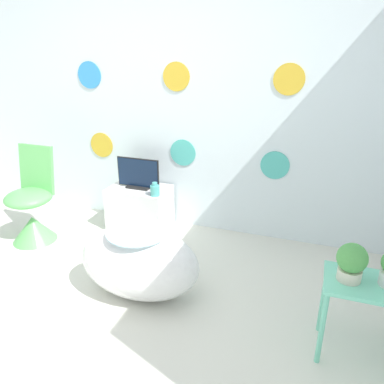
{
  "coord_description": "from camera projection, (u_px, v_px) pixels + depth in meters",
  "views": [
    {
      "loc": [
        1.3,
        -1.4,
        1.79
      ],
      "look_at": [
        0.47,
        0.93,
        0.8
      ],
      "focal_mm": 35.0,
      "sensor_mm": 36.0,
      "label": 1
    }
  ],
  "objects": [
    {
      "name": "tv",
      "position": [
        138.0,
        175.0,
        3.7
      ],
      "size": [
        0.44,
        0.12,
        0.31
      ],
      "color": "black",
      "rests_on": "tv_cabinet"
    },
    {
      "name": "wall_back_dotted",
      "position": [
        181.0,
        99.0,
        3.54
      ],
      "size": [
        5.06,
        0.05,
        2.6
      ],
      "color": "white",
      "rests_on": "ground_plane"
    },
    {
      "name": "side_table",
      "position": [
        366.0,
        298.0,
        2.16
      ],
      "size": [
        0.49,
        0.34,
        0.52
      ],
      "color": "#72D8B7",
      "rests_on": "ground_plane"
    },
    {
      "name": "potted_plant_left",
      "position": [
        352.0,
        261.0,
        2.11
      ],
      "size": [
        0.17,
        0.17,
        0.23
      ],
      "color": "beige",
      "rests_on": "side_table"
    },
    {
      "name": "chair",
      "position": [
        32.0,
        213.0,
        3.56
      ],
      "size": [
        0.43,
        0.43,
        0.91
      ],
      "color": "#66C166",
      "rests_on": "ground_plane"
    },
    {
      "name": "vase",
      "position": [
        155.0,
        190.0,
        3.54
      ],
      "size": [
        0.09,
        0.09,
        0.13
      ],
      "color": "#51B2AD",
      "rests_on": "tv_cabinet"
    },
    {
      "name": "ground_plane",
      "position": [
        69.0,
        356.0,
        2.29
      ],
      "size": [
        12.0,
        12.0,
        0.0
      ],
      "primitive_type": "plane",
      "color": "silver"
    },
    {
      "name": "tv_cabinet",
      "position": [
        140.0,
        208.0,
        3.83
      ],
      "size": [
        0.6,
        0.4,
        0.44
      ],
      "color": "silver",
      "rests_on": "ground_plane"
    },
    {
      "name": "bathtub",
      "position": [
        139.0,
        262.0,
        2.78
      ],
      "size": [
        0.92,
        0.56,
        0.55
      ],
      "color": "white",
      "rests_on": "ground_plane"
    }
  ]
}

